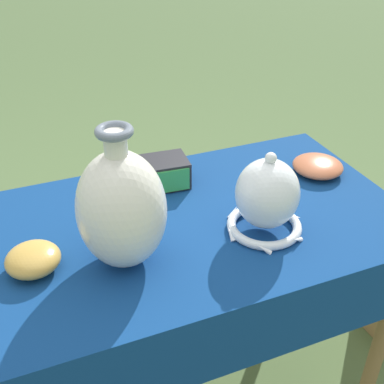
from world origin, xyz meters
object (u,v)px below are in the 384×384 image
object	(u,v)px
vase_tall_bulbous	(122,209)
vase_dome_bell	(267,199)
bowl_shallow_ochre	(33,259)
mosaic_tile_box	(164,172)
bowl_shallow_terracotta	(318,166)

from	to	relation	value
vase_tall_bulbous	vase_dome_bell	world-z (taller)	vase_tall_bulbous
bowl_shallow_ochre	mosaic_tile_box	bearing A→B (deg)	31.29
vase_dome_bell	bowl_shallow_terracotta	world-z (taller)	vase_dome_bell
vase_tall_bulbous	vase_dome_bell	size ratio (longest dim) A/B	1.52
vase_tall_bulbous	mosaic_tile_box	world-z (taller)	vase_tall_bulbous
vase_tall_bulbous	bowl_shallow_terracotta	size ratio (longest dim) A/B	2.24
bowl_shallow_terracotta	bowl_shallow_ochre	bearing A→B (deg)	-171.24
mosaic_tile_box	bowl_shallow_ochre	distance (m)	0.44
mosaic_tile_box	bowl_shallow_terracotta	bearing A→B (deg)	-9.02
bowl_shallow_terracotta	vase_dome_bell	bearing A→B (deg)	-146.56
vase_tall_bulbous	mosaic_tile_box	distance (m)	0.35
bowl_shallow_ochre	bowl_shallow_terracotta	size ratio (longest dim) A/B	0.82
vase_dome_bell	bowl_shallow_ochre	xyz separation A→B (m)	(-0.54, 0.06, -0.06)
bowl_shallow_ochre	vase_tall_bulbous	bearing A→B (deg)	-12.66
vase_dome_bell	bowl_shallow_terracotta	size ratio (longest dim) A/B	1.48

